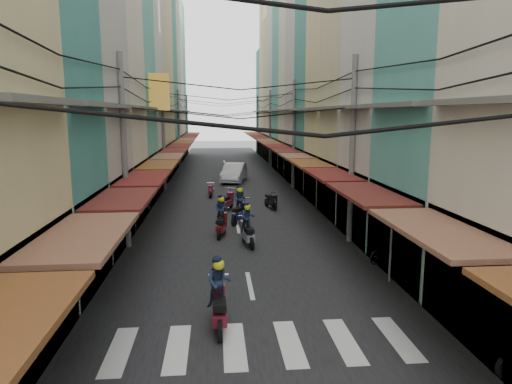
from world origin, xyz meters
TOP-DOWN VIEW (x-y plane):
  - ground at (0.00, 0.00)m, footprint 160.00×160.00m
  - road at (0.00, 20.00)m, footprint 10.00×80.00m
  - sidewalk_left at (-6.50, 20.00)m, footprint 3.00×80.00m
  - sidewalk_right at (6.50, 20.00)m, footprint 3.00×80.00m
  - crosswalk at (-0.00, -6.00)m, footprint 7.55×2.40m
  - building_row_left at (-7.92, 16.56)m, footprint 7.80×67.67m
  - building_row_right at (7.92, 16.45)m, footprint 7.80×68.98m
  - utility_poles at (0.00, 15.01)m, footprint 10.20×66.13m
  - white_car at (0.50, 21.75)m, footprint 5.84×3.25m
  - bicycle at (5.50, -0.07)m, footprint 1.74×1.17m
  - moving_scooters at (-0.26, 4.37)m, footprint 3.98×21.69m
  - parked_scooters at (3.88, -4.04)m, footprint 12.74×14.74m
  - pedestrians at (-3.87, 0.89)m, footprint 12.80×26.23m
  - market_umbrella at (7.05, -1.59)m, footprint 2.09×2.09m
  - traffic_sign at (4.78, -2.08)m, footprint 0.10×0.61m

SIDE VIEW (x-z plane):
  - ground at x=0.00m, z-range 0.00..0.00m
  - white_car at x=0.50m, z-range -0.97..0.97m
  - bicycle at x=5.50m, z-range -0.56..0.56m
  - road at x=0.00m, z-range 0.00..0.02m
  - crosswalk at x=0.00m, z-range 0.02..0.03m
  - sidewalk_left at x=-6.50m, z-range 0.00..0.06m
  - sidewalk_right at x=6.50m, z-range 0.00..0.06m
  - parked_scooters at x=3.88m, z-range -0.03..0.98m
  - moving_scooters at x=-0.26m, z-range -0.42..1.58m
  - pedestrians at x=-3.87m, z-range -0.07..2.11m
  - market_umbrella at x=7.05m, z-range 0.84..3.04m
  - traffic_sign at x=4.78m, z-range 0.63..3.43m
  - utility_poles at x=0.00m, z-range 2.49..10.69m
  - building_row_right at x=7.92m, z-range -1.89..20.71m
  - building_row_left at x=-7.92m, z-range -2.07..21.63m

